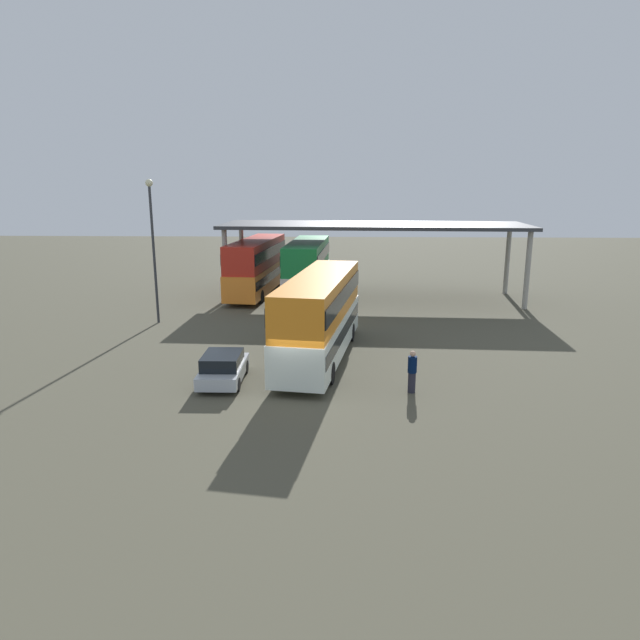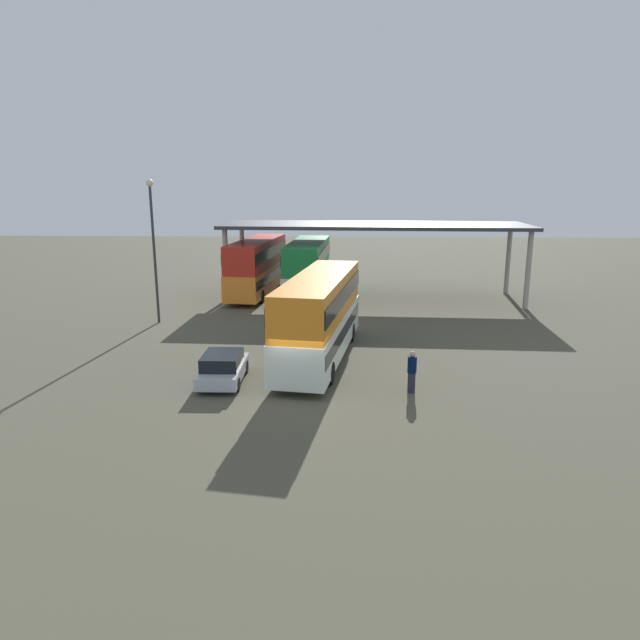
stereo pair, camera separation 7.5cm
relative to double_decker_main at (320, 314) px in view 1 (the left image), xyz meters
The scene contains 8 objects.
ground_plane 5.44m from the double_decker_main, 97.73° to the right, with size 140.00×140.00×0.00m, color #4D4A3A.
double_decker_main is the anchor object (origin of this frame).
parked_hatchback 5.73m from the double_decker_main, 139.19° to the right, with size 1.82×3.84×1.35m.
double_decker_near_canopy 17.56m from the double_decker_main, 108.37° to the left, with size 3.53×11.21×4.29m.
double_decker_mid_row 15.71m from the double_decker_main, 95.51° to the left, with size 3.18×10.42×4.28m.
depot_canopy 15.92m from the double_decker_main, 77.19° to the left, with size 22.63×7.74×5.64m.
lamppost_tall 13.07m from the double_decker_main, 145.56° to the left, with size 0.44×0.44×8.81m.
pedestrian_waiting 6.23m from the double_decker_main, 48.58° to the right, with size 0.38×0.38×1.82m.
Camera 1 is at (1.58, -22.26, 8.63)m, focal length 31.75 mm.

